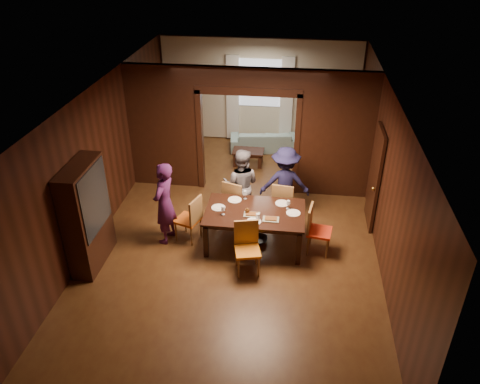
# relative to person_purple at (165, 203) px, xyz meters

# --- Properties ---
(floor) EXTENTS (9.00, 9.00, 0.00)m
(floor) POSITION_rel_person_purple_xyz_m (1.35, 0.67, -0.84)
(floor) COLOR #4A2914
(floor) RESTS_ON ground
(ceiling) EXTENTS (5.50, 9.00, 0.02)m
(ceiling) POSITION_rel_person_purple_xyz_m (1.35, 0.67, 2.06)
(ceiling) COLOR silver
(ceiling) RESTS_ON room_walls
(room_walls) EXTENTS (5.52, 9.01, 2.90)m
(room_walls) POSITION_rel_person_purple_xyz_m (1.35, 2.55, 0.66)
(room_walls) COLOR black
(room_walls) RESTS_ON floor
(person_purple) EXTENTS (0.52, 0.69, 1.69)m
(person_purple) POSITION_rel_person_purple_xyz_m (0.00, 0.00, 0.00)
(person_purple) COLOR #4B1B4E
(person_purple) RESTS_ON floor
(person_grey) EXTENTS (0.81, 0.65, 1.59)m
(person_grey) POSITION_rel_person_purple_xyz_m (1.35, 0.99, -0.05)
(person_grey) COLOR slate
(person_grey) RESTS_ON floor
(person_navy) EXTENTS (1.09, 0.69, 1.61)m
(person_navy) POSITION_rel_person_purple_xyz_m (2.26, 1.15, -0.04)
(person_navy) COLOR #171638
(person_navy) RESTS_ON floor
(sofa) EXTENTS (1.94, 0.97, 0.54)m
(sofa) POSITION_rel_person_purple_xyz_m (1.56, 4.52, -0.57)
(sofa) COLOR #8CB6B8
(sofa) RESTS_ON floor
(serving_bowl) EXTENTS (0.37, 0.37, 0.09)m
(serving_bowl) POSITION_rel_person_purple_xyz_m (1.81, 0.15, -0.04)
(serving_bowl) COLOR black
(serving_bowl) RESTS_ON dining_table
(dining_table) EXTENTS (1.89, 1.17, 0.76)m
(dining_table) POSITION_rel_person_purple_xyz_m (1.74, 0.07, -0.46)
(dining_table) COLOR black
(dining_table) RESTS_ON floor
(coffee_table) EXTENTS (0.80, 0.50, 0.40)m
(coffee_table) POSITION_rel_person_purple_xyz_m (1.22, 3.52, -0.64)
(coffee_table) COLOR black
(coffee_table) RESTS_ON floor
(chair_left) EXTENTS (0.56, 0.56, 0.97)m
(chair_left) POSITION_rel_person_purple_xyz_m (0.41, 0.09, -0.36)
(chair_left) COLOR #D85B14
(chair_left) RESTS_ON floor
(chair_right) EXTENTS (0.50, 0.50, 0.97)m
(chair_right) POSITION_rel_person_purple_xyz_m (2.98, -0.00, -0.36)
(chair_right) COLOR red
(chair_right) RESTS_ON floor
(chair_far_l) EXTENTS (0.56, 0.56, 0.97)m
(chair_far_l) POSITION_rel_person_purple_xyz_m (1.27, 0.90, -0.36)
(chair_far_l) COLOR orange
(chair_far_l) RESTS_ON floor
(chair_far_r) EXTENTS (0.50, 0.50, 0.97)m
(chair_far_r) POSITION_rel_person_purple_xyz_m (2.25, 0.96, -0.36)
(chair_far_r) COLOR orange
(chair_far_r) RESTS_ON floor
(chair_near) EXTENTS (0.53, 0.53, 0.97)m
(chair_near) POSITION_rel_person_purple_xyz_m (1.69, -0.76, -0.36)
(chair_near) COLOR orange
(chair_near) RESTS_ON floor
(hutch) EXTENTS (0.40, 1.20, 2.00)m
(hutch) POSITION_rel_person_purple_xyz_m (-1.18, -0.83, 0.16)
(hutch) COLOR black
(hutch) RESTS_ON floor
(door_right) EXTENTS (0.06, 0.90, 2.10)m
(door_right) POSITION_rel_person_purple_xyz_m (4.05, 1.17, 0.21)
(door_right) COLOR black
(door_right) RESTS_ON floor
(window_far) EXTENTS (1.20, 0.03, 1.30)m
(window_far) POSITION_rel_person_purple_xyz_m (1.35, 5.11, 0.86)
(window_far) COLOR silver
(window_far) RESTS_ON back_wall
(curtain_left) EXTENTS (0.35, 0.06, 2.40)m
(curtain_left) POSITION_rel_person_purple_xyz_m (0.60, 5.07, 0.41)
(curtain_left) COLOR white
(curtain_left) RESTS_ON back_wall
(curtain_right) EXTENTS (0.35, 0.06, 2.40)m
(curtain_right) POSITION_rel_person_purple_xyz_m (2.10, 5.07, 0.41)
(curtain_right) COLOR white
(curtain_right) RESTS_ON back_wall
(plate_left) EXTENTS (0.27, 0.27, 0.01)m
(plate_left) POSITION_rel_person_purple_xyz_m (1.03, 0.11, -0.08)
(plate_left) COLOR silver
(plate_left) RESTS_ON dining_table
(plate_far_l) EXTENTS (0.27, 0.27, 0.01)m
(plate_far_l) POSITION_rel_person_purple_xyz_m (1.30, 0.44, -0.08)
(plate_far_l) COLOR white
(plate_far_l) RESTS_ON dining_table
(plate_far_r) EXTENTS (0.27, 0.27, 0.01)m
(plate_far_r) POSITION_rel_person_purple_xyz_m (2.24, 0.42, -0.08)
(plate_far_r) COLOR silver
(plate_far_r) RESTS_ON dining_table
(plate_right) EXTENTS (0.27, 0.27, 0.01)m
(plate_right) POSITION_rel_person_purple_xyz_m (2.46, 0.10, -0.08)
(plate_right) COLOR white
(plate_right) RESTS_ON dining_table
(plate_near) EXTENTS (0.27, 0.27, 0.01)m
(plate_near) POSITION_rel_person_purple_xyz_m (1.75, -0.28, -0.08)
(plate_near) COLOR white
(plate_near) RESTS_ON dining_table
(platter_a) EXTENTS (0.30, 0.20, 0.04)m
(platter_a) POSITION_rel_person_purple_xyz_m (1.69, -0.06, -0.07)
(platter_a) COLOR gray
(platter_a) RESTS_ON dining_table
(platter_b) EXTENTS (0.30, 0.20, 0.04)m
(platter_b) POSITION_rel_person_purple_xyz_m (2.06, -0.18, -0.07)
(platter_b) COLOR gray
(platter_b) RESTS_ON dining_table
(wineglass_left) EXTENTS (0.08, 0.08, 0.18)m
(wineglass_left) POSITION_rel_person_purple_xyz_m (1.16, -0.11, 0.01)
(wineglass_left) COLOR silver
(wineglass_left) RESTS_ON dining_table
(wineglass_far) EXTENTS (0.08, 0.08, 0.18)m
(wineglass_far) POSITION_rel_person_purple_xyz_m (1.50, 0.51, 0.01)
(wineglass_far) COLOR silver
(wineglass_far) RESTS_ON dining_table
(wineglass_right) EXTENTS (0.08, 0.08, 0.18)m
(wineglass_right) POSITION_rel_person_purple_xyz_m (2.36, 0.25, 0.01)
(wineglass_right) COLOR white
(wineglass_right) RESTS_ON dining_table
(tumbler) EXTENTS (0.07, 0.07, 0.14)m
(tumbler) POSITION_rel_person_purple_xyz_m (1.82, -0.22, -0.01)
(tumbler) COLOR silver
(tumbler) RESTS_ON dining_table
(condiment_jar) EXTENTS (0.08, 0.08, 0.11)m
(condiment_jar) POSITION_rel_person_purple_xyz_m (1.60, -0.01, -0.03)
(condiment_jar) COLOR #4D2D12
(condiment_jar) RESTS_ON dining_table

